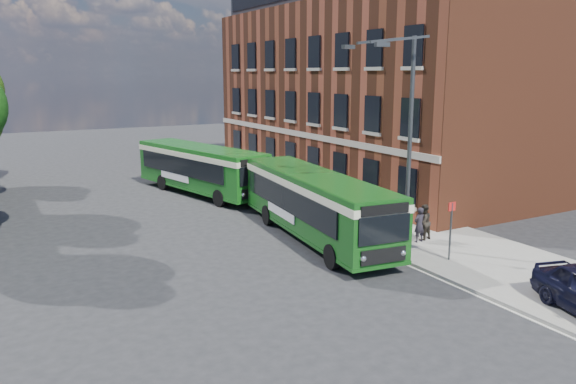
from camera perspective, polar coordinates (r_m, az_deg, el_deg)
ground at (r=23.80m, az=-1.04°, el=-6.45°), size 120.00×120.00×0.00m
pavement at (r=33.84m, az=3.12°, el=-0.75°), size 6.00×48.00×0.15m
kerb_line at (r=32.38m, az=-1.47°, el=-1.45°), size 0.12×48.00×0.01m
brick_office at (r=40.29m, az=8.78°, el=11.06°), size 12.10×26.00×14.20m
street_lamp at (r=23.80m, az=11.61°, el=5.14°), size 2.96×2.38×9.00m
bus_stop_sign at (r=23.34m, az=16.20°, el=-3.44°), size 0.35×0.08×2.52m
bus_front at (r=25.75m, az=2.75°, el=-0.80°), size 3.79×12.05×3.02m
bus_rear at (r=35.79m, az=-8.91°, el=2.69°), size 5.03×11.35×3.02m
pedestrian_a at (r=25.59m, az=13.19°, el=-3.25°), size 0.60×0.41×1.58m
pedestrian_b at (r=25.98m, az=13.61°, el=-2.98°), size 0.88×0.73×1.63m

